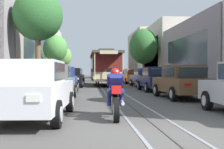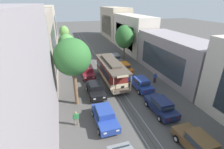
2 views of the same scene
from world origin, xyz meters
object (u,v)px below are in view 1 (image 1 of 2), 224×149
(parked_car_grey_sixth_right, at_px, (127,76))
(pedestrian_on_right_pavement, at_px, (22,78))
(parked_car_blue_fourth_right, at_px, (145,77))
(motorcycle_with_rider, at_px, (115,94))
(parked_car_white_near_left, at_px, (32,89))
(cable_car_trolley, at_px, (104,68))
(parked_car_grey_second_left, at_px, (53,82))
(parked_car_navy_mid_right, at_px, (156,79))
(parked_car_maroon_fifth_left, at_px, (74,76))
(street_tree_kerb_left_fourth, at_px, (65,57))
(street_tree_kerb_left_second, at_px, (38,16))
(street_tree_kerb_right_second, at_px, (144,46))
(pedestrian_on_left_pavement, at_px, (173,76))
(parked_car_orange_fifth_right, at_px, (132,76))
(parked_car_brown_second_right, at_px, (182,82))
(street_tree_kerb_left_mid, at_px, (55,49))
(parked_car_blue_mid_left, at_px, (63,79))
(parked_car_black_fourth_left, at_px, (71,77))

(parked_car_grey_sixth_right, distance_m, pedestrian_on_right_pavement, 18.59)
(parked_car_blue_fourth_right, distance_m, motorcycle_with_rider, 16.80)
(parked_car_white_near_left, height_order, cable_car_trolley, cable_car_trolley)
(parked_car_grey_second_left, relative_size, parked_car_navy_mid_right, 1.00)
(parked_car_maroon_fifth_left, distance_m, street_tree_kerb_left_fourth, 20.29)
(parked_car_grey_second_left, bearing_deg, parked_car_blue_fourth_right, 60.39)
(street_tree_kerb_left_second, xyz_separation_m, street_tree_kerb_right_second, (10.99, 13.79, -1.09))
(parked_car_blue_fourth_right, height_order, motorcycle_with_rider, parked_car_blue_fourth_right)
(parked_car_white_near_left, xyz_separation_m, pedestrian_on_left_pavement, (9.05, 17.34, 0.08))
(parked_car_orange_fifth_right, bearing_deg, parked_car_brown_second_right, -90.56)
(pedestrian_on_left_pavement, bearing_deg, street_tree_kerb_left_second, -168.90)
(street_tree_kerb_left_mid, bearing_deg, street_tree_kerb_right_second, 3.89)
(street_tree_kerb_left_second, height_order, street_tree_kerb_left_fourth, street_tree_kerb_left_second)
(parked_car_navy_mid_right, xyz_separation_m, pedestrian_on_left_pavement, (3.05, 6.48, 0.08))
(pedestrian_on_left_pavement, bearing_deg, parked_car_blue_mid_left, -145.12)
(street_tree_kerb_right_second, relative_size, pedestrian_on_left_pavement, 4.36)
(parked_car_blue_fourth_right, relative_size, cable_car_trolley, 0.48)
(parked_car_grey_second_left, relative_size, street_tree_kerb_right_second, 0.64)
(pedestrian_on_right_pavement, bearing_deg, street_tree_kerb_right_second, 56.93)
(parked_car_navy_mid_right, distance_m, cable_car_trolley, 9.36)
(parked_car_maroon_fifth_left, bearing_deg, parked_car_grey_second_left, -90.51)
(parked_car_white_near_left, height_order, street_tree_kerb_left_second, street_tree_kerb_left_second)
(street_tree_kerb_left_fourth, bearing_deg, parked_car_orange_fifth_right, -66.41)
(parked_car_blue_mid_left, xyz_separation_m, street_tree_kerb_left_second, (-2.26, 4.15, 4.81))
(parked_car_brown_second_right, relative_size, cable_car_trolley, 0.48)
(parked_car_maroon_fifth_left, bearing_deg, pedestrian_on_left_pavement, -29.13)
(street_tree_kerb_left_fourth, relative_size, cable_car_trolley, 0.59)
(pedestrian_on_left_pavement, bearing_deg, parked_car_blue_fourth_right, -158.53)
(parked_car_white_near_left, bearing_deg, parked_car_orange_fifth_right, 74.68)
(street_tree_kerb_left_second, distance_m, cable_car_trolley, 8.16)
(street_tree_kerb_left_second, xyz_separation_m, pedestrian_on_right_pavement, (-0.41, -3.72, -4.74))
(parked_car_navy_mid_right, distance_m, motorcycle_with_rider, 11.56)
(parked_car_orange_fifth_right, xyz_separation_m, parked_car_grey_sixth_right, (0.12, 5.09, 0.00))
(cable_car_trolley, height_order, pedestrian_on_right_pavement, cable_car_trolley)
(parked_car_navy_mid_right, relative_size, parked_car_orange_fifth_right, 0.99)
(motorcycle_with_rider, bearing_deg, pedestrian_on_right_pavement, 113.83)
(parked_car_blue_mid_left, height_order, pedestrian_on_right_pavement, parked_car_blue_mid_left)
(street_tree_kerb_left_fourth, bearing_deg, parked_car_white_near_left, -86.67)
(parked_car_grey_second_left, xyz_separation_m, street_tree_kerb_right_second, (8.67, 23.78, 3.73))
(parked_car_grey_sixth_right, bearing_deg, street_tree_kerb_left_fourth, 120.84)
(parked_car_brown_second_right, distance_m, parked_car_blue_fourth_right, 10.74)
(parked_car_navy_mid_right, distance_m, parked_car_blue_fourth_right, 5.39)
(street_tree_kerb_left_fourth, distance_m, street_tree_kerb_right_second, 17.36)
(parked_car_black_fourth_left, xyz_separation_m, parked_car_navy_mid_right, (5.87, -5.59, 0.00))
(parked_car_maroon_fifth_left, xyz_separation_m, street_tree_kerb_left_second, (-2.47, -7.23, 4.81))
(parked_car_grey_second_left, relative_size, pedestrian_on_right_pavement, 2.79)
(parked_car_grey_second_left, height_order, parked_car_navy_mid_right, same)
(parked_car_navy_mid_right, bearing_deg, parked_car_grey_second_left, -136.45)
(parked_car_navy_mid_right, distance_m, parked_car_grey_sixth_right, 16.74)
(parked_car_black_fourth_left, xyz_separation_m, pedestrian_on_right_pavement, (-2.92, -5.08, 0.08))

